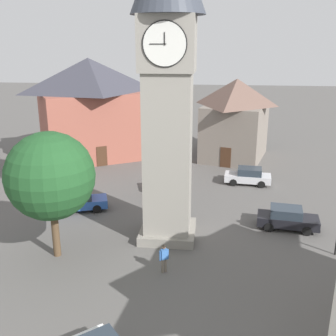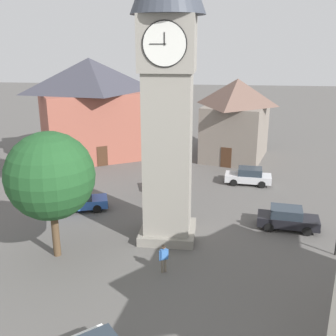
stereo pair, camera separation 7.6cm
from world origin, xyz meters
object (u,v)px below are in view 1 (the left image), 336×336
(tree, at_px, (50,176))
(building_shop_left, at_px, (91,108))
(car_blue_kerb, at_px, (287,218))
(car_red_corner, at_px, (248,176))
(pedestrian, at_px, (164,256))
(clock_tower, at_px, (168,59))
(car_black_far, at_px, (165,185))
(building_terrace_right, at_px, (235,118))
(car_silver_kerb, at_px, (79,201))

(tree, bearing_deg, building_shop_left, -78.96)
(car_blue_kerb, xyz_separation_m, car_red_corner, (1.96, -8.89, 0.00))
(car_red_corner, distance_m, pedestrian, 16.37)
(car_blue_kerb, height_order, car_red_corner, same)
(clock_tower, relative_size, car_black_far, 4.41)
(car_black_far, distance_m, building_terrace_right, 13.96)
(car_blue_kerb, bearing_deg, building_shop_left, -41.08)
(car_black_far, height_order, pedestrian, pedestrian)
(car_blue_kerb, height_order, building_shop_left, building_shop_left)
(pedestrian, xyz_separation_m, building_shop_left, (10.83, -22.63, 4.50))
(car_blue_kerb, height_order, tree, tree)
(clock_tower, relative_size, pedestrian, 11.56)
(car_blue_kerb, bearing_deg, tree, 20.22)
(tree, bearing_deg, building_terrace_right, -116.72)
(car_blue_kerb, relative_size, car_black_far, 0.97)
(pedestrian, xyz_separation_m, tree, (6.64, -1.11, 4.04))
(building_terrace_right, bearing_deg, clock_tower, 75.25)
(car_silver_kerb, distance_m, building_shop_left, 15.88)
(car_blue_kerb, height_order, car_silver_kerb, same)
(car_black_far, xyz_separation_m, pedestrian, (-1.40, 12.12, 0.25))
(building_terrace_right, bearing_deg, car_silver_kerb, 52.59)
(car_black_far, relative_size, building_terrace_right, 0.46)
(car_blue_kerb, bearing_deg, pedestrian, 39.58)
(building_terrace_right, bearing_deg, car_red_corner, 95.90)
(tree, bearing_deg, car_blue_kerb, -159.78)
(car_red_corner, relative_size, building_shop_left, 0.32)
(car_blue_kerb, height_order, building_terrace_right, building_terrace_right)
(car_silver_kerb, height_order, tree, tree)
(car_red_corner, bearing_deg, car_blue_kerb, 102.46)
(car_silver_kerb, bearing_deg, pedestrian, 133.63)
(car_black_far, distance_m, building_shop_left, 14.90)
(car_blue_kerb, xyz_separation_m, car_silver_kerb, (15.24, -1.43, 0.00))
(building_terrace_right, bearing_deg, car_black_far, 62.12)
(building_terrace_right, bearing_deg, car_blue_kerb, 99.24)
(car_red_corner, relative_size, building_terrace_right, 0.44)
(car_blue_kerb, xyz_separation_m, pedestrian, (7.76, 6.42, 0.25))
(car_black_far, bearing_deg, pedestrian, 96.59)
(car_black_far, xyz_separation_m, building_shop_left, (9.43, -10.51, 4.74))
(building_shop_left, distance_m, building_terrace_right, 15.83)
(building_shop_left, height_order, building_terrace_right, building_shop_left)
(car_silver_kerb, bearing_deg, car_red_corner, -150.68)
(car_silver_kerb, height_order, pedestrian, pedestrian)
(car_silver_kerb, xyz_separation_m, building_terrace_right, (-12.38, -16.18, 3.66))
(car_red_corner, relative_size, tree, 0.56)
(clock_tower, relative_size, car_silver_kerb, 4.40)
(car_blue_kerb, bearing_deg, clock_tower, 14.17)
(tree, relative_size, building_terrace_right, 0.78)
(pedestrian, relative_size, building_shop_left, 0.13)
(car_blue_kerb, height_order, car_black_far, same)
(clock_tower, xyz_separation_m, building_shop_left, (10.56, -18.24, -5.89))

